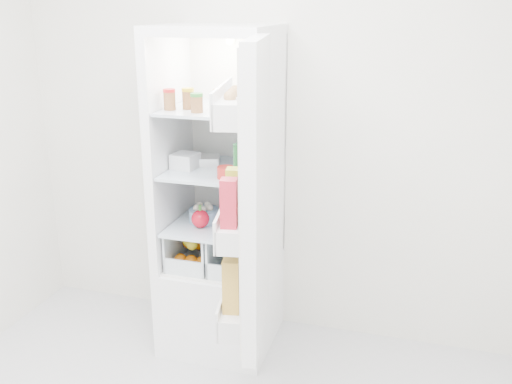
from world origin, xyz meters
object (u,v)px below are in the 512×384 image
(fridge_door, at_px, (250,203))
(mushroom_bowl, at_px, (204,216))
(red_cabbage, at_px, (243,214))
(refrigerator, at_px, (223,232))

(fridge_door, bearing_deg, mushroom_bowl, 27.83)
(red_cabbage, distance_m, fridge_door, 0.64)
(mushroom_bowl, bearing_deg, refrigerator, 44.26)
(red_cabbage, bearing_deg, mushroom_bowl, 176.85)
(refrigerator, bearing_deg, mushroom_bowl, -135.74)
(red_cabbage, height_order, mushroom_bowl, red_cabbage)
(refrigerator, distance_m, red_cabbage, 0.24)
(red_cabbage, relative_size, mushroom_bowl, 0.94)
(mushroom_bowl, relative_size, fridge_door, 0.12)
(red_cabbage, height_order, fridge_door, fridge_door)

